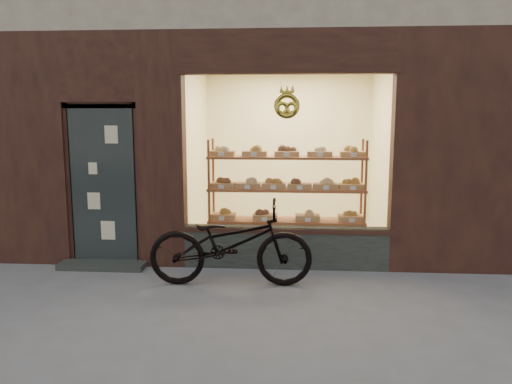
{
  "coord_description": "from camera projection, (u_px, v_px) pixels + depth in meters",
  "views": [
    {
      "loc": [
        0.52,
        -4.39,
        2.05
      ],
      "look_at": [
        0.06,
        2.0,
        1.04
      ],
      "focal_mm": 35.0,
      "sensor_mm": 36.0,
      "label": 1
    }
  ],
  "objects": [
    {
      "name": "bicycle",
      "position": [
        230.0,
        243.0,
        5.97
      ],
      "size": [
        1.98,
        0.76,
        1.03
      ],
      "primitive_type": "imported",
      "rotation": [
        0.0,
        0.0,
        1.61
      ],
      "color": "black",
      "rests_on": "ground"
    },
    {
      "name": "ground",
      "position": [
        234.0,
        334.0,
        4.68
      ],
      "size": [
        90.0,
        90.0,
        0.0
      ],
      "primitive_type": "plane",
      "color": "#5B5B5B"
    },
    {
      "name": "display_shelf",
      "position": [
        286.0,
        197.0,
        7.03
      ],
      "size": [
        2.2,
        0.45,
        1.7
      ],
      "color": "brown",
      "rests_on": "ground"
    }
  ]
}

